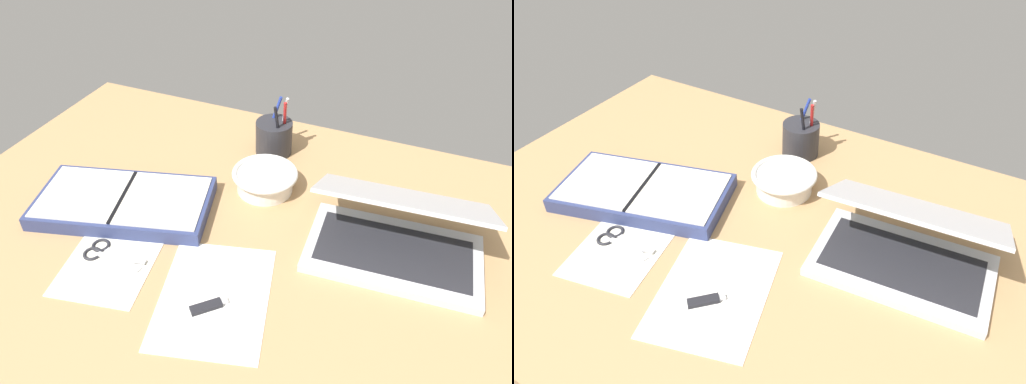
# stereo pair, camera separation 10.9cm
# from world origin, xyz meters

# --- Properties ---
(desk_top) EXTENTS (1.40, 1.00, 0.02)m
(desk_top) POSITION_xyz_m (0.00, 0.00, 0.01)
(desk_top) COLOR tan
(desk_top) RESTS_ON ground
(laptop) EXTENTS (0.37, 0.28, 0.16)m
(laptop) POSITION_xyz_m (0.33, 0.07, 0.07)
(laptop) COLOR silver
(laptop) RESTS_ON desk_top
(bowl) EXTENTS (0.16, 0.16, 0.05)m
(bowl) POSITION_xyz_m (0.01, 0.16, 0.05)
(bowl) COLOR silver
(bowl) RESTS_ON desk_top
(pen_cup) EXTENTS (0.10, 0.10, 0.16)m
(pen_cup) POSITION_xyz_m (-0.03, 0.33, 0.07)
(pen_cup) COLOR #28282D
(pen_cup) RESTS_ON desk_top
(planner) EXTENTS (0.43, 0.31, 0.04)m
(planner) POSITION_xyz_m (-0.26, -0.03, 0.04)
(planner) COLOR navy
(planner) RESTS_ON desk_top
(scissors) EXTENTS (0.14, 0.07, 0.01)m
(scissors) POSITION_xyz_m (-0.22, -0.17, 0.02)
(scissors) COLOR #B7B7BC
(scissors) RESTS_ON desk_top
(paper_sheet_front) EXTENTS (0.27, 0.32, 0.00)m
(paper_sheet_front) POSITION_xyz_m (0.05, -0.19, 0.02)
(paper_sheet_front) COLOR white
(paper_sheet_front) RESTS_ON desk_top
(paper_sheet_beside_planner) EXTENTS (0.22, 0.25, 0.00)m
(paper_sheet_beside_planner) POSITION_xyz_m (-0.19, -0.19, 0.02)
(paper_sheet_beside_planner) COLOR silver
(paper_sheet_beside_planner) RESTS_ON desk_top
(usb_drive) EXTENTS (0.06, 0.06, 0.01)m
(usb_drive) POSITION_xyz_m (0.05, -0.21, 0.02)
(usb_drive) COLOR black
(usb_drive) RESTS_ON desk_top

